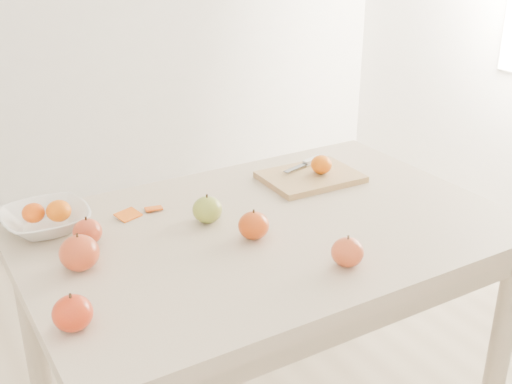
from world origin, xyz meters
TOP-DOWN VIEW (x-y plane):
  - table at (0.00, 0.00)m, footprint 1.20×0.80m
  - cutting_board at (0.26, 0.18)m, footprint 0.28×0.21m
  - board_tangerine at (0.29, 0.17)m, footprint 0.06×0.06m
  - fruit_bowl at (-0.48, 0.25)m, footprint 0.21×0.21m
  - bowl_tangerine_near at (-0.50, 0.26)m, footprint 0.06×0.06m
  - bowl_tangerine_far at (-0.45, 0.24)m, footprint 0.06×0.06m
  - orange_peel_a at (-0.28, 0.22)m, footprint 0.07×0.06m
  - orange_peel_b at (-0.21, 0.22)m, footprint 0.05×0.04m
  - paring_knife at (0.31, 0.25)m, footprint 0.17×0.07m
  - apple_green at (-0.12, 0.09)m, footprint 0.08×0.08m
  - apple_red_b at (-0.46, 0.02)m, footprint 0.09×0.09m
  - apple_red_a at (-0.41, 0.13)m, footprint 0.07×0.07m
  - apple_red_c at (0.05, -0.26)m, footprint 0.07×0.07m
  - apple_red_d at (-0.54, -0.19)m, footprint 0.08×0.08m
  - apple_red_e at (-0.06, -0.05)m, footprint 0.07×0.07m

SIDE VIEW (x-z plane):
  - table at x=0.00m, z-range 0.28..1.03m
  - orange_peel_a at x=-0.28m, z-range 0.75..0.76m
  - orange_peel_b at x=-0.21m, z-range 0.75..0.76m
  - cutting_board at x=0.26m, z-range 0.75..0.77m
  - paring_knife at x=0.31m, z-range 0.77..0.78m
  - fruit_bowl at x=-0.48m, z-range 0.75..0.80m
  - apple_red_a at x=-0.41m, z-range 0.75..0.81m
  - apple_red_c at x=0.05m, z-range 0.75..0.82m
  - apple_red_e at x=-0.06m, z-range 0.75..0.82m
  - apple_green at x=-0.12m, z-range 0.75..0.82m
  - apple_red_d at x=-0.54m, z-range 0.75..0.82m
  - apple_red_b at x=-0.46m, z-range 0.75..0.83m
  - board_tangerine at x=0.29m, z-range 0.77..0.82m
  - bowl_tangerine_near at x=-0.50m, z-range 0.77..0.82m
  - bowl_tangerine_far at x=-0.45m, z-range 0.77..0.83m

